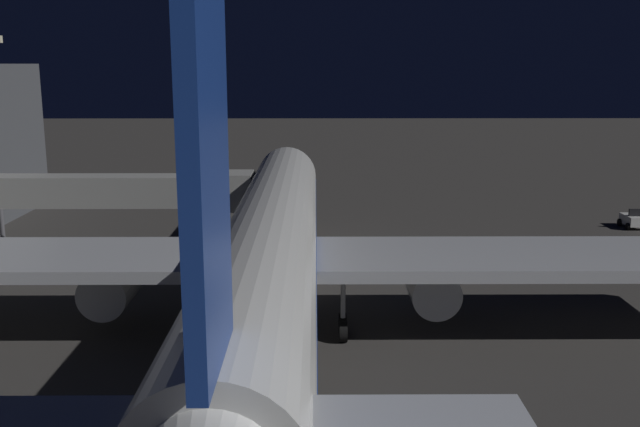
% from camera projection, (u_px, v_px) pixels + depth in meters
% --- Properties ---
extents(ground_plane, '(320.00, 320.00, 0.00)m').
position_uv_depth(ground_plane, '(278.00, 291.00, 49.48)').
color(ground_plane, '#383533').
extents(airliner_at_gate, '(56.79, 57.68, 19.82)m').
position_uv_depth(airliner_at_gate, '(269.00, 249.00, 40.18)').
color(airliner_at_gate, silver).
rests_on(airliner_at_gate, ground_plane).
extents(jet_bridge, '(22.16, 3.40, 6.89)m').
position_uv_depth(jet_bridge, '(137.00, 191.00, 57.68)').
color(jet_bridge, '#9E9E99').
rests_on(jet_bridge, ground_plane).
extents(pushback_tug, '(1.86, 2.72, 1.95)m').
position_uv_depth(pushback_tug, '(633.00, 220.00, 68.21)').
color(pushback_tug, silver).
rests_on(pushback_tug, ground_plane).
extents(traffic_cone_nose_port, '(0.36, 0.36, 0.55)m').
position_uv_depth(traffic_cone_nose_port, '(311.00, 225.00, 68.50)').
color(traffic_cone_nose_port, orange).
rests_on(traffic_cone_nose_port, ground_plane).
extents(traffic_cone_nose_starboard, '(0.36, 0.36, 0.55)m').
position_uv_depth(traffic_cone_nose_starboard, '(266.00, 225.00, 68.47)').
color(traffic_cone_nose_starboard, orange).
rests_on(traffic_cone_nose_starboard, ground_plane).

